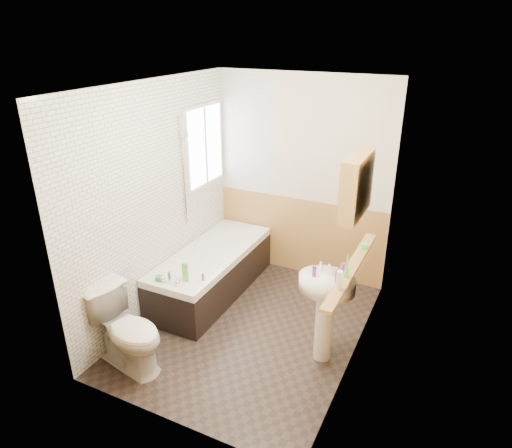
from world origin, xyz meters
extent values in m
plane|color=black|center=(0.00, 0.00, 0.00)|extent=(2.80, 2.80, 0.00)
plane|color=white|center=(0.00, 0.00, 2.50)|extent=(2.80, 2.80, 0.00)
cube|color=beige|center=(0.00, 1.41, 1.25)|extent=(2.20, 0.02, 2.50)
cube|color=beige|center=(0.00, -1.41, 1.25)|extent=(2.20, 0.02, 2.50)
cube|color=beige|center=(-1.11, 0.00, 1.25)|extent=(0.02, 2.80, 2.50)
cube|color=beige|center=(1.11, 0.00, 1.25)|extent=(0.02, 2.80, 2.50)
cube|color=tan|center=(1.09, 0.00, 0.50)|extent=(0.01, 2.80, 1.00)
cube|color=tan|center=(0.00, -1.39, 0.50)|extent=(2.20, 0.01, 1.00)
cube|color=tan|center=(0.00, 1.39, 0.50)|extent=(2.20, 0.01, 1.00)
cube|color=white|center=(-1.09, 0.00, 1.25)|extent=(0.01, 2.80, 2.50)
cube|color=white|center=(-0.73, 1.39, 1.75)|extent=(0.75, 0.01, 1.50)
cube|color=white|center=(-1.07, 0.95, 1.65)|extent=(0.03, 0.79, 0.99)
cube|color=white|center=(-1.05, 0.95, 1.65)|extent=(0.01, 0.70, 0.90)
cube|color=white|center=(-1.05, 0.95, 1.65)|extent=(0.01, 0.04, 0.90)
cube|color=black|center=(-0.73, 0.45, 0.23)|extent=(0.70, 1.82, 0.46)
cube|color=white|center=(-0.73, 0.45, 0.50)|extent=(0.70, 1.82, 0.08)
cube|color=white|center=(-0.73, 0.45, 0.49)|extent=(0.56, 1.68, 0.04)
cylinder|color=silver|center=(-0.73, -0.36, 0.61)|extent=(0.04, 0.04, 0.14)
sphere|color=silver|center=(-0.82, -0.36, 0.58)|extent=(0.06, 0.06, 0.06)
sphere|color=silver|center=(-0.64, -0.36, 0.58)|extent=(0.06, 0.06, 0.06)
cylinder|color=silver|center=(-1.05, 0.45, 1.47)|extent=(0.02, 0.02, 1.27)
cylinder|color=silver|center=(-1.05, 0.45, 0.89)|extent=(0.05, 0.05, 0.02)
cylinder|color=silver|center=(-1.05, 0.45, 2.05)|extent=(0.05, 0.05, 0.02)
cylinder|color=silver|center=(-1.00, 0.45, 1.89)|extent=(0.07, 0.08, 0.09)
imported|color=white|center=(-0.76, -1.00, 0.38)|extent=(0.85, 0.59, 0.77)
cylinder|color=white|center=(0.84, -0.11, 0.36)|extent=(0.17, 0.17, 0.72)
ellipsoid|color=white|center=(0.84, -0.11, 0.82)|extent=(0.52, 0.42, 0.14)
cylinder|color=silver|center=(0.74, -0.01, 0.93)|extent=(0.03, 0.03, 0.08)
cylinder|color=silver|center=(0.94, -0.01, 0.93)|extent=(0.03, 0.03, 0.08)
cylinder|color=silver|center=(0.84, -0.03, 0.96)|extent=(0.02, 0.11, 0.09)
cube|color=tan|center=(1.04, -0.06, 1.01)|extent=(0.10, 1.50, 0.03)
cube|color=tan|center=(1.02, -0.06, 1.77)|extent=(0.14, 0.58, 0.52)
cube|color=silver|center=(0.94, -0.20, 1.77)|extent=(0.01, 0.22, 0.39)
cube|color=silver|center=(0.94, 0.08, 1.77)|extent=(0.01, 0.22, 0.39)
cylinder|color=silver|center=(1.04, -0.48, 1.11)|extent=(0.06, 0.06, 0.16)
cone|color=#59C647|center=(1.04, -0.26, 1.14)|extent=(0.06, 0.06, 0.23)
cylinder|color=#59C647|center=(1.04, 0.33, 1.05)|extent=(0.09, 0.09, 0.04)
imported|color=purple|center=(0.98, -0.16, 0.94)|extent=(0.12, 0.21, 0.09)
cylinder|color=purple|center=(0.73, -0.15, 0.95)|extent=(0.05, 0.05, 0.10)
cube|color=#59C647|center=(-0.62, -0.24, 0.64)|extent=(0.07, 0.05, 0.21)
cylinder|color=#388447|center=(-0.87, -0.35, 0.57)|extent=(0.09, 0.09, 0.05)
cylinder|color=purple|center=(-0.46, -0.15, 0.58)|extent=(0.03, 0.03, 0.08)
camera|label=1|loc=(1.82, -3.59, 2.97)|focal=32.00mm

